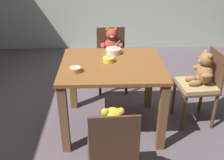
{
  "coord_description": "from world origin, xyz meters",
  "views": [
    {
      "loc": [
        -0.09,
        -2.43,
        1.82
      ],
      "look_at": [
        0.0,
        0.05,
        0.54
      ],
      "focal_mm": 42.5,
      "sensor_mm": 36.0,
      "label": 1
    }
  ],
  "objects_px": {
    "teddy_chair_near_front": "(113,139)",
    "porridge_bowl_terracotta_near_left": "(75,69)",
    "porridge_bowl_cream_far_center": "(113,51)",
    "porridge_bowl_yellow_center": "(108,59)",
    "teddy_chair_near_right": "(201,78)",
    "dining_table": "(112,77)",
    "teddy_chair_far_center": "(112,51)"
  },
  "relations": [
    {
      "from": "teddy_chair_near_right",
      "to": "teddy_chair_near_front",
      "type": "xyz_separation_m",
      "value": [
        -0.99,
        -0.97,
        0.0
      ]
    },
    {
      "from": "teddy_chair_far_center",
      "to": "porridge_bowl_yellow_center",
      "type": "xyz_separation_m",
      "value": [
        -0.06,
        -0.84,
        0.22
      ]
    },
    {
      "from": "dining_table",
      "to": "teddy_chair_far_center",
      "type": "distance_m",
      "value": 0.89
    },
    {
      "from": "porridge_bowl_terracotta_near_left",
      "to": "teddy_chair_near_right",
      "type": "bearing_deg",
      "value": 10.62
    },
    {
      "from": "porridge_bowl_terracotta_near_left",
      "to": "porridge_bowl_cream_far_center",
      "type": "height_order",
      "value": "porridge_bowl_cream_far_center"
    },
    {
      "from": "teddy_chair_near_right",
      "to": "porridge_bowl_yellow_center",
      "type": "distance_m",
      "value": 1.02
    },
    {
      "from": "dining_table",
      "to": "porridge_bowl_terracotta_near_left",
      "type": "distance_m",
      "value": 0.43
    },
    {
      "from": "dining_table",
      "to": "teddy_chair_far_center",
      "type": "height_order",
      "value": "teddy_chair_far_center"
    },
    {
      "from": "teddy_chair_near_right",
      "to": "porridge_bowl_terracotta_near_left",
      "type": "relative_size",
      "value": 6.75
    },
    {
      "from": "porridge_bowl_terracotta_near_left",
      "to": "porridge_bowl_yellow_center",
      "type": "xyz_separation_m",
      "value": [
        0.31,
        0.23,
        0.0
      ]
    },
    {
      "from": "teddy_chair_near_right",
      "to": "teddy_chair_far_center",
      "type": "height_order",
      "value": "teddy_chair_far_center"
    },
    {
      "from": "teddy_chair_near_front",
      "to": "porridge_bowl_cream_far_center",
      "type": "height_order",
      "value": "porridge_bowl_cream_far_center"
    },
    {
      "from": "dining_table",
      "to": "porridge_bowl_yellow_center",
      "type": "xyz_separation_m",
      "value": [
        -0.04,
        0.05,
        0.18
      ]
    },
    {
      "from": "porridge_bowl_cream_far_center",
      "to": "porridge_bowl_yellow_center",
      "type": "bearing_deg",
      "value": -104.82
    },
    {
      "from": "teddy_chair_near_front",
      "to": "porridge_bowl_yellow_center",
      "type": "bearing_deg",
      "value": -2.26
    },
    {
      "from": "porridge_bowl_yellow_center",
      "to": "porridge_bowl_terracotta_near_left",
      "type": "bearing_deg",
      "value": -144.39
    },
    {
      "from": "teddy_chair_far_center",
      "to": "porridge_bowl_terracotta_near_left",
      "type": "xyz_separation_m",
      "value": [
        -0.38,
        -1.07,
        0.22
      ]
    },
    {
      "from": "teddy_chair_near_front",
      "to": "porridge_bowl_terracotta_near_left",
      "type": "bearing_deg",
      "value": 21.39
    },
    {
      "from": "teddy_chair_near_front",
      "to": "porridge_bowl_terracotta_near_left",
      "type": "relative_size",
      "value": 6.76
    },
    {
      "from": "porridge_bowl_cream_far_center",
      "to": "teddy_chair_far_center",
      "type": "bearing_deg",
      "value": 89.62
    },
    {
      "from": "teddy_chair_far_center",
      "to": "porridge_bowl_cream_far_center",
      "type": "height_order",
      "value": "porridge_bowl_cream_far_center"
    },
    {
      "from": "dining_table",
      "to": "teddy_chair_near_front",
      "type": "bearing_deg",
      "value": -91.82
    },
    {
      "from": "porridge_bowl_cream_far_center",
      "to": "porridge_bowl_yellow_center",
      "type": "xyz_separation_m",
      "value": [
        -0.06,
        -0.22,
        -0.01
      ]
    },
    {
      "from": "dining_table",
      "to": "teddy_chair_far_center",
      "type": "bearing_deg",
      "value": 88.32
    },
    {
      "from": "porridge_bowl_terracotta_near_left",
      "to": "porridge_bowl_yellow_center",
      "type": "height_order",
      "value": "porridge_bowl_yellow_center"
    },
    {
      "from": "porridge_bowl_cream_far_center",
      "to": "porridge_bowl_yellow_center",
      "type": "height_order",
      "value": "porridge_bowl_cream_far_center"
    },
    {
      "from": "dining_table",
      "to": "teddy_chair_near_right",
      "type": "xyz_separation_m",
      "value": [
        0.96,
        0.07,
        -0.06
      ]
    },
    {
      "from": "teddy_chair_near_right",
      "to": "teddy_chair_far_center",
      "type": "relative_size",
      "value": 0.97
    },
    {
      "from": "dining_table",
      "to": "teddy_chair_far_center",
      "type": "relative_size",
      "value": 1.19
    },
    {
      "from": "teddy_chair_near_right",
      "to": "teddy_chair_near_front",
      "type": "distance_m",
      "value": 1.38
    },
    {
      "from": "porridge_bowl_terracotta_near_left",
      "to": "porridge_bowl_yellow_center",
      "type": "bearing_deg",
      "value": 35.61
    },
    {
      "from": "porridge_bowl_terracotta_near_left",
      "to": "porridge_bowl_cream_far_center",
      "type": "distance_m",
      "value": 0.58
    }
  ]
}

